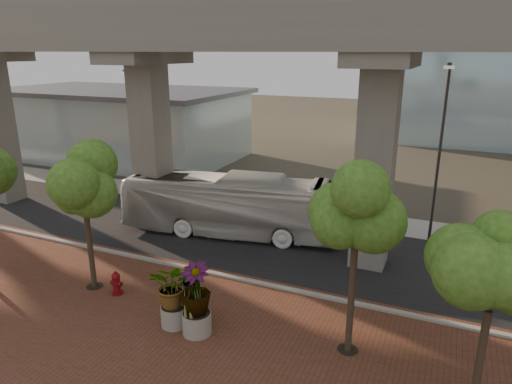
% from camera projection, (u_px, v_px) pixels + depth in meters
% --- Properties ---
extents(ground, '(160.00, 160.00, 0.00)m').
position_uv_depth(ground, '(235.00, 258.00, 22.17)').
color(ground, '#393429').
rests_on(ground, ground).
extents(brick_plaza, '(70.00, 13.00, 0.06)m').
position_uv_depth(brick_plaza, '(130.00, 353.00, 15.16)').
color(brick_plaza, brown).
rests_on(brick_plaza, ground).
extents(asphalt_road, '(90.00, 8.00, 0.04)m').
position_uv_depth(asphalt_road, '(252.00, 243.00, 23.92)').
color(asphalt_road, black).
rests_on(asphalt_road, ground).
extents(curb_strip, '(70.00, 0.25, 0.16)m').
position_uv_depth(curb_strip, '(216.00, 274.00, 20.40)').
color(curb_strip, '#9B9891').
rests_on(curb_strip, ground).
extents(far_sidewalk, '(90.00, 3.00, 0.06)m').
position_uv_depth(far_sidewalk, '(288.00, 210.00, 28.73)').
color(far_sidewalk, '#9B9891').
rests_on(far_sidewalk, ground).
extents(transit_viaduct, '(72.00, 5.60, 12.40)m').
position_uv_depth(transit_viaduct, '(252.00, 102.00, 21.77)').
color(transit_viaduct, gray).
rests_on(transit_viaduct, ground).
extents(station_pavilion, '(23.00, 13.00, 6.30)m').
position_uv_depth(station_pavilion, '(119.00, 122.00, 42.88)').
color(station_pavilion, '#A9BEC1').
rests_on(station_pavilion, ground).
extents(transit_bus, '(12.15, 4.56, 3.31)m').
position_uv_depth(transit_bus, '(231.00, 205.00, 24.65)').
color(transit_bus, silver).
rests_on(transit_bus, ground).
extents(fire_hydrant, '(0.50, 0.45, 1.01)m').
position_uv_depth(fire_hydrant, '(116.00, 283.00, 18.66)').
color(fire_hydrant, maroon).
rests_on(fire_hydrant, ground).
extents(planter_front, '(2.21, 2.21, 2.43)m').
position_uv_depth(planter_front, '(173.00, 289.00, 16.25)').
color(planter_front, '#9A938B').
rests_on(planter_front, ground).
extents(planter_right, '(2.52, 2.52, 2.69)m').
position_uv_depth(planter_right, '(196.00, 292.00, 15.72)').
color(planter_right, '#A2A093').
rests_on(planter_right, ground).
extents(planter_left, '(2.16, 2.16, 2.38)m').
position_uv_depth(planter_left, '(193.00, 284.00, 16.65)').
color(planter_left, '#AFAC9E').
rests_on(planter_left, ground).
extents(street_tree_near_west, '(3.21, 3.21, 5.95)m').
position_uv_depth(street_tree_near_west, '(83.00, 186.00, 18.06)').
color(street_tree_near_west, '#4B3D2B').
rests_on(street_tree_near_west, ground).
extents(street_tree_near_east, '(3.41, 3.41, 6.75)m').
position_uv_depth(street_tree_near_east, '(358.00, 204.00, 13.75)').
color(street_tree_near_east, '#4B3D2B').
rests_on(street_tree_near_east, ground).
extents(street_tree_far_east, '(3.36, 3.36, 5.48)m').
position_uv_depth(street_tree_far_east, '(494.00, 278.00, 11.83)').
color(street_tree_far_east, '#4B3D2B').
rests_on(street_tree_far_east, ground).
extents(streetlamp_west, '(0.42, 1.22, 8.43)m').
position_uv_depth(streetlamp_west, '(137.00, 122.00, 31.45)').
color(streetlamp_west, '#292A2E').
rests_on(streetlamp_west, ground).
extents(streetlamp_east, '(0.45, 1.32, 9.10)m').
position_uv_depth(streetlamp_east, '(440.00, 143.00, 22.36)').
color(streetlamp_east, '#2B2B2F').
rests_on(streetlamp_east, ground).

